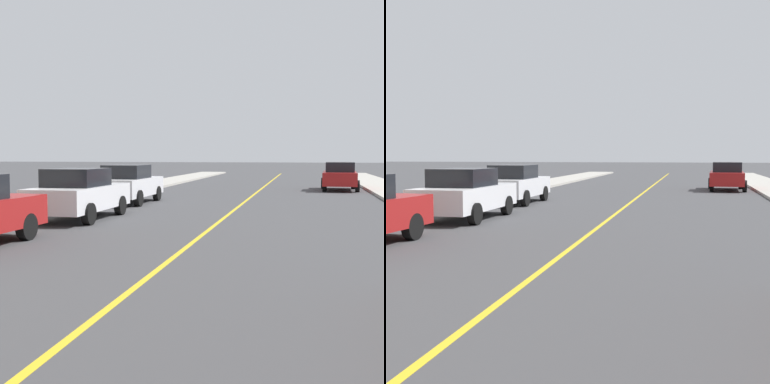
% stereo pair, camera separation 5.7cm
% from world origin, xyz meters
% --- Properties ---
extents(lane_stripe, '(0.12, 71.97, 0.01)m').
position_xyz_m(lane_stripe, '(0.00, 35.99, 0.00)').
color(lane_stripe, gold).
rests_on(lane_stripe, ground_plane).
extents(sidewalk_left, '(2.64, 71.97, 0.13)m').
position_xyz_m(sidewalk_left, '(-7.21, 35.99, 0.07)').
color(sidewalk_left, '#ADA89E').
rests_on(sidewalk_left, ground_plane).
extents(parked_car_curb_mid, '(1.94, 4.33, 1.59)m').
position_xyz_m(parked_car_curb_mid, '(-4.39, 30.38, 0.80)').
color(parked_car_curb_mid, silver).
rests_on(parked_car_curb_mid, ground_plane).
extents(parked_car_curb_far, '(1.94, 4.32, 1.59)m').
position_xyz_m(parked_car_curb_far, '(-4.67, 35.91, 0.80)').
color(parked_car_curb_far, silver).
rests_on(parked_car_curb_far, ground_plane).
extents(parked_car_opposite_side, '(2.02, 4.39, 1.59)m').
position_xyz_m(parked_car_opposite_side, '(4.41, 45.92, 0.80)').
color(parked_car_opposite_side, maroon).
rests_on(parked_car_opposite_side, ground_plane).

